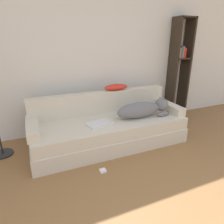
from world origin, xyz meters
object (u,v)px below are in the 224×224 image
object	(u,v)px
bookshelf	(179,65)
laptop	(99,123)
couch	(109,132)
power_adapter	(103,171)
throw_pillow	(116,87)
dog	(144,109)

from	to	relation	value
bookshelf	laptop	bearing A→B (deg)	-160.71
couch	power_adapter	world-z (taller)	couch
power_adapter	laptop	bearing A→B (deg)	74.60
laptop	throw_pillow	distance (m)	0.74
dog	power_adapter	world-z (taller)	dog
bookshelf	power_adapter	world-z (taller)	bookshelf
laptop	bookshelf	bearing A→B (deg)	5.84
laptop	power_adapter	distance (m)	0.65
laptop	power_adapter	xyz separation A→B (m)	(-0.14, -0.51, -0.38)
bookshelf	power_adapter	xyz separation A→B (m)	(-1.97, -1.15, -1.00)
couch	power_adapter	xyz separation A→B (m)	(-0.33, -0.60, -0.18)
throw_pillow	power_adapter	world-z (taller)	throw_pillow
dog	bookshelf	world-z (taller)	bookshelf
couch	dog	xyz separation A→B (m)	(0.51, -0.09, 0.32)
dog	throw_pillow	world-z (taller)	throw_pillow
couch	dog	distance (m)	0.61
laptop	throw_pillow	world-z (taller)	throw_pillow
dog	throw_pillow	size ratio (longest dim) A/B	2.19
couch	bookshelf	bearing A→B (deg)	18.50
couch	laptop	world-z (taller)	laptop
laptop	throw_pillow	xyz separation A→B (m)	(0.45, 0.46, 0.37)
bookshelf	power_adapter	bearing A→B (deg)	-149.83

